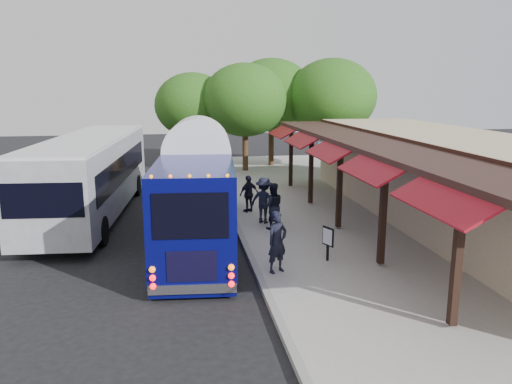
{
  "coord_description": "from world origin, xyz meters",
  "views": [
    {
      "loc": [
        -2.18,
        -13.47,
        5.47
      ],
      "look_at": [
        0.54,
        3.44,
        1.8
      ],
      "focal_mm": 35.0,
      "sensor_mm": 36.0,
      "label": 1
    }
  ],
  "objects_px": {
    "coach_bus": "(199,189)",
    "city_bus": "(92,172)",
    "ped_c": "(249,194)",
    "ped_d": "(264,200)",
    "sign_board": "(328,238)",
    "ped_b": "(272,206)",
    "ped_a": "(277,242)"
  },
  "relations": [
    {
      "from": "coach_bus",
      "to": "city_bus",
      "type": "relative_size",
      "value": 0.87
    },
    {
      "from": "city_bus",
      "to": "ped_c",
      "type": "relative_size",
      "value": 8.0
    },
    {
      "from": "ped_c",
      "to": "city_bus",
      "type": "bearing_deg",
      "value": -37.13
    },
    {
      "from": "ped_d",
      "to": "sign_board",
      "type": "distance_m",
      "value": 4.77
    },
    {
      "from": "sign_board",
      "to": "ped_b",
      "type": "bearing_deg",
      "value": 82.16
    },
    {
      "from": "ped_a",
      "to": "ped_d",
      "type": "relative_size",
      "value": 1.0
    },
    {
      "from": "coach_bus",
      "to": "sign_board",
      "type": "bearing_deg",
      "value": -36.42
    },
    {
      "from": "ped_c",
      "to": "coach_bus",
      "type": "bearing_deg",
      "value": 26.99
    },
    {
      "from": "city_bus",
      "to": "ped_a",
      "type": "relative_size",
      "value": 6.98
    },
    {
      "from": "city_bus",
      "to": "ped_c",
      "type": "xyz_separation_m",
      "value": [
        6.58,
        -1.14,
        -0.92
      ]
    },
    {
      "from": "city_bus",
      "to": "ped_b",
      "type": "bearing_deg",
      "value": -24.25
    },
    {
      "from": "ped_b",
      "to": "ped_d",
      "type": "height_order",
      "value": "ped_d"
    },
    {
      "from": "ped_c",
      "to": "ped_a",
      "type": "bearing_deg",
      "value": 60.92
    },
    {
      "from": "ped_d",
      "to": "ped_a",
      "type": "bearing_deg",
      "value": 117.73
    },
    {
      "from": "coach_bus",
      "to": "city_bus",
      "type": "xyz_separation_m",
      "value": [
        -4.31,
        4.3,
        -0.02
      ]
    },
    {
      "from": "ped_c",
      "to": "ped_d",
      "type": "height_order",
      "value": "ped_d"
    },
    {
      "from": "ped_b",
      "to": "sign_board",
      "type": "bearing_deg",
      "value": 106.18
    },
    {
      "from": "ped_a",
      "to": "ped_d",
      "type": "height_order",
      "value": "ped_a"
    },
    {
      "from": "ped_a",
      "to": "sign_board",
      "type": "distance_m",
      "value": 1.86
    },
    {
      "from": "city_bus",
      "to": "ped_d",
      "type": "height_order",
      "value": "city_bus"
    },
    {
      "from": "coach_bus",
      "to": "ped_d",
      "type": "bearing_deg",
      "value": 31.78
    },
    {
      "from": "ped_b",
      "to": "ped_c",
      "type": "xyz_separation_m",
      "value": [
        -0.5,
        2.7,
        -0.09
      ]
    },
    {
      "from": "ped_d",
      "to": "ped_c",
      "type": "bearing_deg",
      "value": -46.17
    },
    {
      "from": "ped_d",
      "to": "sign_board",
      "type": "relative_size",
      "value": 1.69
    },
    {
      "from": "ped_c",
      "to": "ped_b",
      "type": "bearing_deg",
      "value": 73.05
    },
    {
      "from": "coach_bus",
      "to": "ped_c",
      "type": "bearing_deg",
      "value": 58.97
    },
    {
      "from": "city_bus",
      "to": "ped_b",
      "type": "height_order",
      "value": "city_bus"
    },
    {
      "from": "ped_a",
      "to": "ped_c",
      "type": "distance_m",
      "value": 7.13
    },
    {
      "from": "coach_bus",
      "to": "ped_c",
      "type": "relative_size",
      "value": 6.97
    },
    {
      "from": "ped_a",
      "to": "ped_b",
      "type": "bearing_deg",
      "value": 52.91
    },
    {
      "from": "ped_b",
      "to": "ped_d",
      "type": "bearing_deg",
      "value": -78.26
    },
    {
      "from": "coach_bus",
      "to": "ped_d",
      "type": "relative_size",
      "value": 6.1
    }
  ]
}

